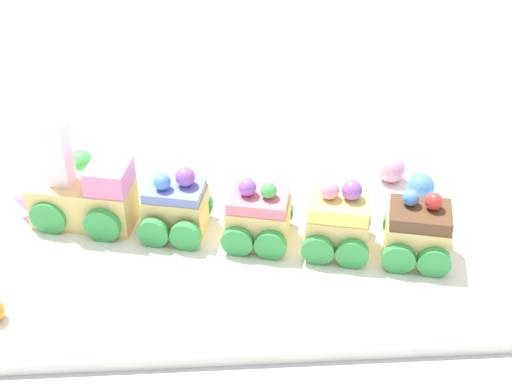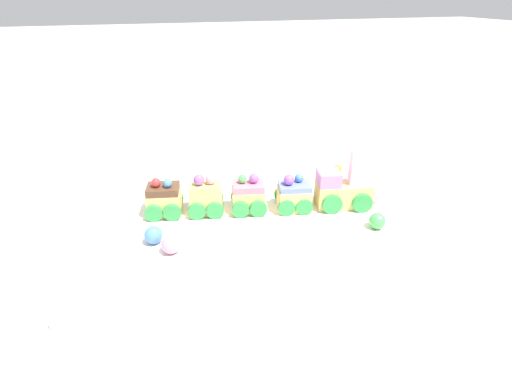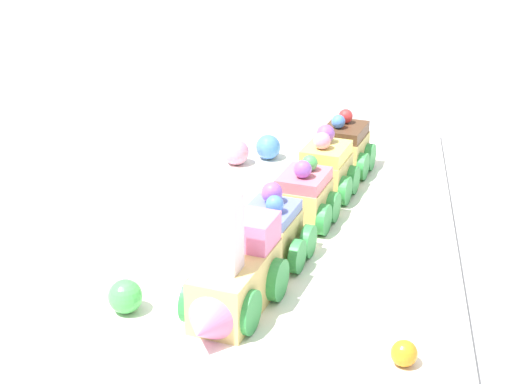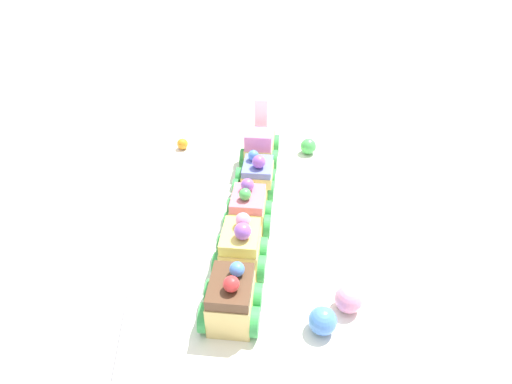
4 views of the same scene
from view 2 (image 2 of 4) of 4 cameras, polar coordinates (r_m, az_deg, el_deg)
ground_plane at (r=0.75m, az=1.97°, el=-3.76°), size 10.00×10.00×0.00m
display_board at (r=0.75m, az=1.98°, el=-3.36°), size 0.71×0.35×0.01m
cake_train_locomotive at (r=0.78m, az=12.85°, el=0.13°), size 0.14×0.08×0.11m
cake_car_blueberry at (r=0.75m, az=5.30°, el=-0.47°), size 0.08×0.07×0.07m
cake_car_strawberry at (r=0.74m, az=-1.09°, el=-0.70°), size 0.08×0.07×0.07m
cake_car_lemon at (r=0.74m, az=-7.17°, el=-0.81°), size 0.08×0.07×0.08m
cake_car_chocolate at (r=0.75m, az=-12.99°, el=-1.15°), size 0.08×0.07×0.07m
gumball_green at (r=0.72m, az=16.95°, el=-3.96°), size 0.03×0.03×0.03m
gumball_orange at (r=0.92m, az=11.55°, el=3.20°), size 0.02×0.02×0.02m
gumball_blue at (r=0.67m, az=-14.43°, el=-5.96°), size 0.03×0.03×0.03m
gumball_pink at (r=0.64m, az=-12.05°, el=-7.29°), size 0.03×0.03×0.03m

